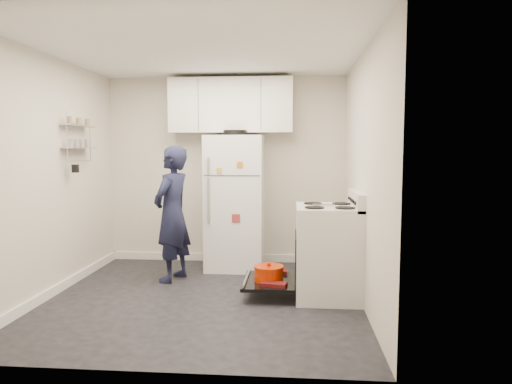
# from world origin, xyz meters

# --- Properties ---
(room) EXTENTS (3.21, 3.21, 2.51)m
(room) POSITION_xyz_m (-0.03, 0.03, 1.21)
(room) COLOR black
(room) RESTS_ON ground
(electric_range) EXTENTS (0.66, 0.76, 1.10)m
(electric_range) POSITION_xyz_m (1.26, 0.15, 0.47)
(electric_range) COLOR silver
(electric_range) RESTS_ON ground
(open_oven_door) EXTENTS (0.55, 0.70, 0.24)m
(open_oven_door) POSITION_xyz_m (0.67, 0.13, 0.20)
(open_oven_door) COLOR black
(open_oven_door) RESTS_ON ground
(refrigerator) EXTENTS (0.72, 0.74, 1.78)m
(refrigerator) POSITION_xyz_m (0.17, 1.25, 0.86)
(refrigerator) COLOR white
(refrigerator) RESTS_ON ground
(upper_cabinets) EXTENTS (1.60, 0.33, 0.70)m
(upper_cabinets) POSITION_xyz_m (0.10, 1.43, 2.10)
(upper_cabinets) COLOR silver
(upper_cabinets) RESTS_ON room
(wall_shelf_rack) EXTENTS (0.14, 0.60, 0.61)m
(wall_shelf_rack) POSITION_xyz_m (-1.52, 0.49, 1.68)
(wall_shelf_rack) COLOR #B2B2B7
(wall_shelf_rack) RESTS_ON room
(person) EXTENTS (0.53, 0.66, 1.57)m
(person) POSITION_xyz_m (-0.49, 0.62, 0.79)
(person) COLOR #161831
(person) RESTS_ON ground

